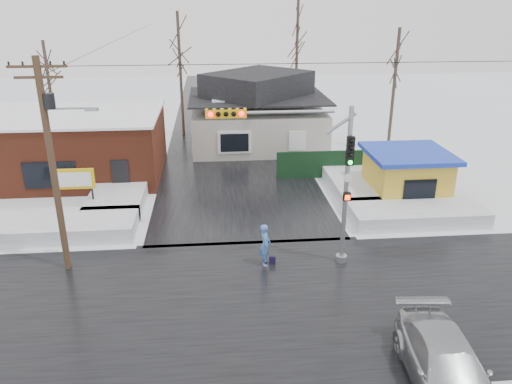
{
  "coord_description": "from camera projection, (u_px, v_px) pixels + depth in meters",
  "views": [
    {
      "loc": [
        -1.55,
        -16.2,
        11.03
      ],
      "look_at": [
        0.29,
        4.18,
        3.0
      ],
      "focal_mm": 35.0,
      "sensor_mm": 36.0,
      "label": 1
    }
  ],
  "objects": [
    {
      "name": "ground",
      "position": [
        258.0,
        304.0,
        19.18
      ],
      "size": [
        120.0,
        120.0,
        0.0
      ],
      "primitive_type": "plane",
      "color": "white",
      "rests_on": "ground"
    },
    {
      "name": "road_ns",
      "position": [
        258.0,
        304.0,
        19.17
      ],
      "size": [
        10.0,
        120.0,
        0.02
      ],
      "primitive_type": "cube",
      "color": "black",
      "rests_on": "ground"
    },
    {
      "name": "road_ew",
      "position": [
        258.0,
        304.0,
        19.17
      ],
      "size": [
        120.0,
        10.0,
        0.02
      ],
      "primitive_type": "cube",
      "color": "black",
      "rests_on": "ground"
    },
    {
      "name": "snowbank_nw",
      "position": [
        65.0,
        226.0,
        24.77
      ],
      "size": [
        7.0,
        3.0,
        0.8
      ],
      "primitive_type": "cube",
      "color": "white",
      "rests_on": "ground"
    },
    {
      "name": "snowbank_ne",
      "position": [
        416.0,
        213.0,
        26.27
      ],
      "size": [
        7.0,
        3.0,
        0.8
      ],
      "primitive_type": "cube",
      "color": "white",
      "rests_on": "ground"
    },
    {
      "name": "snowbank_nside_w",
      "position": [
        122.0,
        189.0,
        29.57
      ],
      "size": [
        3.0,
        8.0,
        0.8
      ],
      "primitive_type": "cube",
      "color": "white",
      "rests_on": "ground"
    },
    {
      "name": "snowbank_nside_e",
      "position": [
        353.0,
        182.0,
        30.74
      ],
      "size": [
        3.0,
        8.0,
        0.8
      ],
      "primitive_type": "cube",
      "color": "white",
      "rests_on": "ground"
    },
    {
      "name": "traffic_signal",
      "position": [
        311.0,
        166.0,
        20.47
      ],
      "size": [
        6.05,
        0.68,
        7.0
      ],
      "color": "gray",
      "rests_on": "ground"
    },
    {
      "name": "utility_pole",
      "position": [
        53.0,
        156.0,
        19.89
      ],
      "size": [
        3.15,
        0.44,
        9.0
      ],
      "color": "#382619",
      "rests_on": "ground"
    },
    {
      "name": "brick_building",
      "position": [
        67.0,
        145.0,
        32.33
      ],
      "size": [
        12.2,
        8.2,
        4.12
      ],
      "color": "maroon",
      "rests_on": "ground"
    },
    {
      "name": "marquee_sign",
      "position": [
        73.0,
        180.0,
        26.52
      ],
      "size": [
        2.2,
        0.21,
        2.55
      ],
      "color": "black",
      "rests_on": "ground"
    },
    {
      "name": "house",
      "position": [
        257.0,
        113.0,
        38.78
      ],
      "size": [
        10.4,
        8.4,
        5.76
      ],
      "color": "beige",
      "rests_on": "ground"
    },
    {
      "name": "kiosk",
      "position": [
        406.0,
        175.0,
        28.7
      ],
      "size": [
        4.6,
        4.6,
        2.88
      ],
      "color": "gold",
      "rests_on": "ground"
    },
    {
      "name": "fence",
      "position": [
        338.0,
        164.0,
        32.37
      ],
      "size": [
        8.0,
        0.12,
        1.8
      ],
      "primitive_type": "cube",
      "color": "black",
      "rests_on": "ground"
    },
    {
      "name": "tree_far_left",
      "position": [
        179.0,
        38.0,
        40.04
      ],
      "size": [
        3.0,
        3.0,
        10.0
      ],
      "color": "#332821",
      "rests_on": "ground"
    },
    {
      "name": "tree_far_mid",
      "position": [
        298.0,
        16.0,
        42.15
      ],
      "size": [
        3.0,
        3.0,
        12.0
      ],
      "color": "#332821",
      "rests_on": "ground"
    },
    {
      "name": "tree_far_right",
      "position": [
        397.0,
        54.0,
        36.11
      ],
      "size": [
        3.0,
        3.0,
        9.0
      ],
      "color": "#332821",
      "rests_on": "ground"
    },
    {
      "name": "tree_far_west",
      "position": [
        46.0,
        62.0,
        37.93
      ],
      "size": [
        3.0,
        3.0,
        8.0
      ],
      "color": "#332821",
      "rests_on": "ground"
    },
    {
      "name": "pedestrian",
      "position": [
        265.0,
        245.0,
        21.68
      ],
      "size": [
        0.53,
        0.74,
        1.92
      ],
      "primitive_type": "imported",
      "rotation": [
        0.0,
        0.0,
        1.47
      ],
      "color": "#4473C0",
      "rests_on": "ground"
    },
    {
      "name": "car",
      "position": [
        446.0,
        368.0,
        14.79
      ],
      "size": [
        2.6,
        5.49,
        1.55
      ],
      "primitive_type": "imported",
      "rotation": [
        0.0,
        0.0,
        -0.08
      ],
      "color": "#AEB2B6",
      "rests_on": "ground"
    },
    {
      "name": "shopping_bag",
      "position": [
        272.0,
        261.0,
        21.99
      ],
      "size": [
        0.29,
        0.15,
        0.35
      ],
      "primitive_type": "cube",
      "rotation": [
        0.0,
        0.0,
        -0.1
      ],
      "color": "black",
      "rests_on": "ground"
    }
  ]
}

